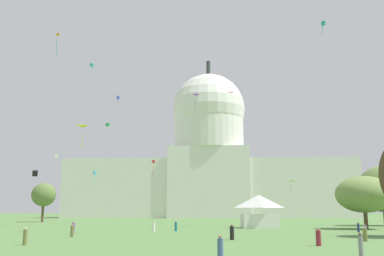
{
  "coord_description": "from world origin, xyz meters",
  "views": [
    {
      "loc": [
        4.17,
        -26.6,
        3.31
      ],
      "look_at": [
        -1.75,
        73.98,
        21.98
      ],
      "focal_mm": 41.35,
      "sensor_mm": 36.0,
      "label": 1
    }
  ],
  "objects_px": {
    "kite_turquoise_high": "(92,65)",
    "kite_lime_low": "(291,182)",
    "kite_orange_mid": "(55,38)",
    "kite_blue_high": "(118,98)",
    "tree_east_near": "(364,194)",
    "person_black_deep_crowd": "(232,233)",
    "kite_magenta_mid": "(229,94)",
    "kite_yellow_low": "(83,131)",
    "person_olive_mid_left": "(25,237)",
    "person_navy_mid_right": "(358,228)",
    "person_denim_front_center": "(220,247)",
    "kite_green_mid": "(108,125)",
    "person_teal_back_right": "(176,226)",
    "event_tent": "(259,211)",
    "kite_violet_mid": "(196,98)",
    "person_purple_lawn_far_left": "(73,228)",
    "person_grey_back_left": "(361,245)",
    "kite_black_low": "(35,173)",
    "kite_turquoise_mid": "(323,24)",
    "kite_red_low": "(154,162)",
    "person_white_edge_east": "(365,230)",
    "tree_west_near": "(44,195)",
    "kite_cyan_low": "(95,173)",
    "person_olive_aisle_center": "(72,231)",
    "kite_white_low": "(56,156)",
    "person_olive_back_center": "(365,235)",
    "person_white_near_tree_east": "(154,227)",
    "tree_east_mid": "(383,189)",
    "capitol_building": "(209,164)",
    "person_maroon_mid_center": "(318,238)"
  },
  "relations": [
    {
      "from": "kite_black_low",
      "to": "capitol_building",
      "type": "bearing_deg",
      "value": -126.44
    },
    {
      "from": "person_black_deep_crowd",
      "to": "kite_violet_mid",
      "type": "xyz_separation_m",
      "value": [
        -6.71,
        52.99,
        29.17
      ]
    },
    {
      "from": "capitol_building",
      "to": "person_olive_aisle_center",
      "type": "xyz_separation_m",
      "value": [
        -14.28,
        -132.42,
        -21.74
      ]
    },
    {
      "from": "tree_east_mid",
      "to": "person_olive_back_center",
      "type": "relative_size",
      "value": 8.39
    },
    {
      "from": "person_navy_mid_right",
      "to": "kite_red_low",
      "type": "bearing_deg",
      "value": -5.37
    },
    {
      "from": "tree_east_mid",
      "to": "tree_east_near",
      "type": "relative_size",
      "value": 0.89
    },
    {
      "from": "tree_east_mid",
      "to": "kite_black_low",
      "type": "bearing_deg",
      "value": -174.67
    },
    {
      "from": "kite_yellow_low",
      "to": "kite_lime_low",
      "type": "bearing_deg",
      "value": -129.56
    },
    {
      "from": "kite_violet_mid",
      "to": "kite_blue_high",
      "type": "bearing_deg",
      "value": -76.91
    },
    {
      "from": "person_white_edge_east",
      "to": "kite_green_mid",
      "type": "distance_m",
      "value": 102.19
    },
    {
      "from": "event_tent",
      "to": "tree_east_mid",
      "type": "relative_size",
      "value": 0.57
    },
    {
      "from": "person_purple_lawn_far_left",
      "to": "person_white_edge_east",
      "type": "xyz_separation_m",
      "value": [
        39.58,
        -5.32,
        -0.02
      ]
    },
    {
      "from": "person_navy_mid_right",
      "to": "person_denim_front_center",
      "type": "bearing_deg",
      "value": 107.2
    },
    {
      "from": "person_denim_front_center",
      "to": "kite_green_mid",
      "type": "distance_m",
      "value": 117.05
    },
    {
      "from": "person_teal_back_right",
      "to": "event_tent",
      "type": "bearing_deg",
      "value": 38.49
    },
    {
      "from": "kite_cyan_low",
      "to": "person_teal_back_right",
      "type": "bearing_deg",
      "value": 168.89
    },
    {
      "from": "kite_green_mid",
      "to": "person_grey_back_left",
      "type": "bearing_deg",
      "value": -51.48
    },
    {
      "from": "kite_lime_low",
      "to": "kite_black_low",
      "type": "distance_m",
      "value": 73.84
    },
    {
      "from": "kite_green_mid",
      "to": "kite_cyan_low",
      "type": "relative_size",
      "value": 0.34
    },
    {
      "from": "person_purple_lawn_far_left",
      "to": "kite_red_low",
      "type": "relative_size",
      "value": 0.4
    },
    {
      "from": "person_purple_lawn_far_left",
      "to": "person_denim_front_center",
      "type": "relative_size",
      "value": 1.07
    },
    {
      "from": "kite_black_low",
      "to": "kite_turquoise_mid",
      "type": "bearing_deg",
      "value": 144.28
    },
    {
      "from": "person_denim_front_center",
      "to": "kite_yellow_low",
      "type": "xyz_separation_m",
      "value": [
        -20.85,
        33.2,
        14.52
      ]
    },
    {
      "from": "tree_west_near",
      "to": "kite_black_low",
      "type": "bearing_deg",
      "value": -71.71
    },
    {
      "from": "tree_east_near",
      "to": "person_black_deep_crowd",
      "type": "xyz_separation_m",
      "value": [
        -24.07,
        -29.08,
        -5.21
      ]
    },
    {
      "from": "kite_yellow_low",
      "to": "person_olive_mid_left",
      "type": "bearing_deg",
      "value": 88.12
    },
    {
      "from": "kite_turquoise_high",
      "to": "kite_black_low",
      "type": "distance_m",
      "value": 58.32
    },
    {
      "from": "person_denim_front_center",
      "to": "person_olive_mid_left",
      "type": "xyz_separation_m",
      "value": [
        -18.52,
        9.63,
        0.06
      ]
    },
    {
      "from": "person_black_deep_crowd",
      "to": "kite_yellow_low",
      "type": "height_order",
      "value": "kite_yellow_low"
    },
    {
      "from": "kite_green_mid",
      "to": "kite_yellow_low",
      "type": "height_order",
      "value": "kite_green_mid"
    },
    {
      "from": "kite_white_low",
      "to": "kite_turquoise_mid",
      "type": "bearing_deg",
      "value": 140.02
    },
    {
      "from": "person_olive_back_center",
      "to": "kite_green_mid",
      "type": "xyz_separation_m",
      "value": [
        -51.4,
        90.57,
        30.02
      ]
    },
    {
      "from": "event_tent",
      "to": "person_white_near_tree_east",
      "type": "distance_m",
      "value": 23.9
    },
    {
      "from": "tree_east_mid",
      "to": "person_purple_lawn_far_left",
      "type": "height_order",
      "value": "tree_east_mid"
    },
    {
      "from": "person_purple_lawn_far_left",
      "to": "kite_turquoise_high",
      "type": "xyz_separation_m",
      "value": [
        -19.31,
        69.96,
        48.4
      ]
    },
    {
      "from": "kite_turquoise_high",
      "to": "kite_magenta_mid",
      "type": "distance_m",
      "value": 70.63
    },
    {
      "from": "person_olive_aisle_center",
      "to": "kite_white_low",
      "type": "distance_m",
      "value": 64.63
    },
    {
      "from": "kite_cyan_low",
      "to": "kite_turquoise_mid",
      "type": "distance_m",
      "value": 64.87
    },
    {
      "from": "person_olive_back_center",
      "to": "kite_orange_mid",
      "type": "distance_m",
      "value": 60.38
    },
    {
      "from": "kite_violet_mid",
      "to": "person_black_deep_crowd",
      "type": "bearing_deg",
      "value": 78.62
    },
    {
      "from": "kite_black_low",
      "to": "person_denim_front_center",
      "type": "bearing_deg",
      "value": 106.57
    },
    {
      "from": "person_white_edge_east",
      "to": "person_denim_front_center",
      "type": "bearing_deg",
      "value": -10.01
    },
    {
      "from": "person_grey_back_left",
      "to": "kite_yellow_low",
      "type": "xyz_separation_m",
      "value": [
        -30.9,
        32.51,
        14.41
      ]
    },
    {
      "from": "kite_turquoise_high",
      "to": "kite_magenta_mid",
      "type": "bearing_deg",
      "value": -106.82
    },
    {
      "from": "kite_turquoise_high",
      "to": "kite_lime_low",
      "type": "relative_size",
      "value": 1.44
    },
    {
      "from": "person_white_edge_east",
      "to": "kite_red_low",
      "type": "distance_m",
      "value": 71.6
    },
    {
      "from": "kite_black_low",
      "to": "kite_magenta_mid",
      "type": "height_order",
      "value": "kite_magenta_mid"
    },
    {
      "from": "kite_orange_mid",
      "to": "kite_blue_high",
      "type": "distance_m",
      "value": 81.2
    },
    {
      "from": "person_navy_mid_right",
      "to": "kite_orange_mid",
      "type": "bearing_deg",
      "value": 42.12
    },
    {
      "from": "kite_violet_mid",
      "to": "person_maroon_mid_center",
      "type": "bearing_deg",
      "value": 84.78
    }
  ]
}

